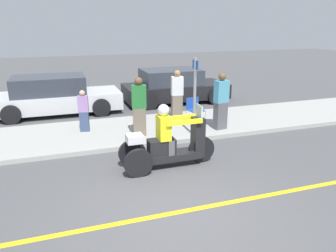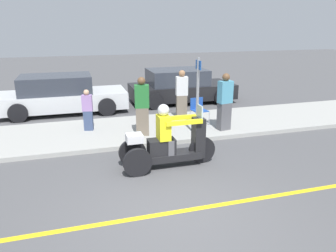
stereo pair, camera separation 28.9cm
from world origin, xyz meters
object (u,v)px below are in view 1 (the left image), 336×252
folding_chair_curbside (194,108)px  spectator_with_child (221,102)px  spectator_near_curb (177,95)px  parked_car_lot_far (174,86)px  motorcycle_trike (168,145)px  parked_car_lot_center (54,96)px  street_sign (195,94)px  spectator_by_tree (139,108)px  spectator_mid_group (84,112)px

folding_chair_curbside → spectator_with_child: bearing=-56.7°
spectator_near_curb → parked_car_lot_far: spectator_near_curb is taller
motorcycle_trike → spectator_with_child: size_ratio=1.33×
spectator_with_child → parked_car_lot_center: spectator_with_child is taller
spectator_near_curb → street_sign: street_sign is taller
parked_car_lot_center → parked_car_lot_far: size_ratio=1.06×
spectator_by_tree → spectator_near_curb: 2.14m
spectator_with_child → parked_car_lot_center: size_ratio=0.37×
spectator_by_tree → spectator_mid_group: size_ratio=1.36×
spectator_mid_group → folding_chair_curbside: size_ratio=1.50×
spectator_mid_group → spectator_by_tree: bearing=-31.6°
motorcycle_trike → spectator_mid_group: size_ratio=1.83×
motorcycle_trike → spectator_with_child: (2.29, 1.84, 0.40)m
spectator_by_tree → parked_car_lot_far: (2.50, 4.07, -0.27)m
folding_chair_curbside → parked_car_lot_far: parked_car_lot_far is taller
spectator_mid_group → spectator_with_child: size_ratio=0.73×
spectator_by_tree → parked_car_lot_center: bearing=121.3°
parked_car_lot_far → street_sign: street_sign is taller
spectator_with_child → parked_car_lot_far: (0.05, 4.27, -0.28)m
motorcycle_trike → folding_chair_curbside: bearing=55.9°
spectator_by_tree → spectator_near_curb: (1.64, 1.37, -0.03)m
spectator_mid_group → folding_chair_curbside: 3.40m
spectator_by_tree → parked_car_lot_center: 4.34m
parked_car_lot_far → street_sign: 4.72m
parked_car_lot_far → street_sign: bearing=-102.7°
motorcycle_trike → spectator_mid_group: bearing=118.8°
parked_car_lot_far → parked_car_lot_center: bearing=-175.6°
folding_chair_curbside → spectator_near_curb: bearing=110.5°
spectator_near_curb → spectator_with_child: bearing=-62.7°
spectator_by_tree → parked_car_lot_far: 4.78m
spectator_by_tree → parked_car_lot_center: size_ratio=0.37×
street_sign → spectator_by_tree: bearing=161.8°
motorcycle_trike → spectator_near_curb: bearing=66.5°
parked_car_lot_far → street_sign: size_ratio=1.94×
spectator_by_tree → street_sign: (1.47, -0.48, 0.39)m
folding_chair_curbside → spectator_by_tree: bearing=-163.0°
spectator_mid_group → parked_car_lot_center: size_ratio=0.27×
spectator_by_tree → spectator_mid_group: bearing=148.4°
spectator_near_curb → folding_chair_curbside: size_ratio=1.96×
spectator_with_child → parked_car_lot_far: size_ratio=0.40×
spectator_mid_group → spectator_with_child: 4.06m
parked_car_lot_center → parked_car_lot_far: 4.76m
spectator_near_curb → parked_car_lot_center: (-3.89, 2.33, -0.23)m
spectator_mid_group → folding_chair_curbside: bearing=-5.1°
spectator_by_tree → parked_car_lot_center: spectator_by_tree is taller
spectator_by_tree → parked_car_lot_far: size_ratio=0.39×
spectator_mid_group → street_sign: street_sign is taller
motorcycle_trike → parked_car_lot_center: size_ratio=0.50×
parked_car_lot_center → street_sign: size_ratio=2.06×
spectator_near_curb → spectator_mid_group: 3.14m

